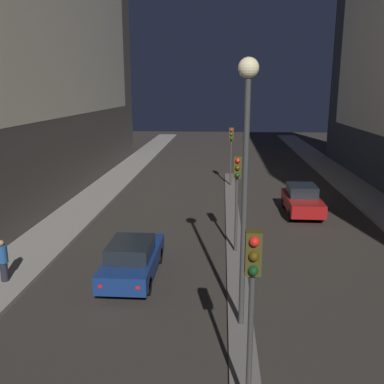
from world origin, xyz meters
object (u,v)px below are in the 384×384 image
at_px(street_lamp, 246,144).
at_px(traffic_light_far, 231,143).
at_px(traffic_light_near, 252,283).
at_px(traffic_light_mid, 237,182).
at_px(car_left_lane, 132,259).
at_px(pedestrian_on_left_sidewalk, 3,260).
at_px(car_right_lane, 302,200).

bearing_deg(street_lamp, traffic_light_far, 90.00).
bearing_deg(traffic_light_near, traffic_light_mid, 90.00).
relative_size(traffic_light_mid, car_left_lane, 0.92).
xyz_separation_m(traffic_light_mid, pedestrian_on_left_sidewalk, (-8.36, -3.61, -2.16)).
height_order(traffic_light_mid, pedestrian_on_left_sidewalk, traffic_light_mid).
bearing_deg(car_left_lane, traffic_light_near, -59.82).
bearing_deg(traffic_light_far, traffic_light_near, -90.00).
distance_m(traffic_light_mid, traffic_light_far, 12.85).
relative_size(car_left_lane, pedestrian_on_left_sidewalk, 2.88).
height_order(traffic_light_near, car_left_lane, traffic_light_near).
distance_m(traffic_light_mid, street_lamp, 6.23).
distance_m(car_right_lane, pedestrian_on_left_sidewalk, 15.73).
xyz_separation_m(car_left_lane, pedestrian_on_left_sidewalk, (-4.47, -0.93, 0.21)).
bearing_deg(traffic_light_near, car_left_lane, 120.18).
bearing_deg(traffic_light_far, car_right_lane, -59.47).
bearing_deg(pedestrian_on_left_sidewalk, traffic_light_far, 63.06).
xyz_separation_m(traffic_light_near, street_lamp, (0.00, 3.59, 2.33)).
relative_size(traffic_light_far, car_right_lane, 0.99).
bearing_deg(traffic_light_far, street_lamp, -90.00).
bearing_deg(traffic_light_mid, pedestrian_on_left_sidewalk, -156.65).
bearing_deg(traffic_light_near, pedestrian_on_left_sidewalk, 145.41).
height_order(car_left_lane, pedestrian_on_left_sidewalk, pedestrian_on_left_sidewalk).
xyz_separation_m(traffic_light_near, car_left_lane, (-3.89, 6.70, -2.37)).
xyz_separation_m(traffic_light_mid, car_left_lane, (-3.89, -2.68, -2.37)).
distance_m(street_lamp, pedestrian_on_left_sidewalk, 9.74).
height_order(traffic_light_far, car_right_lane, traffic_light_far).
bearing_deg(pedestrian_on_left_sidewalk, traffic_light_near, -34.59).
xyz_separation_m(traffic_light_near, car_right_lane, (3.89, 15.62, -2.34)).
relative_size(traffic_light_near, car_left_lane, 0.92).
distance_m(traffic_light_far, street_lamp, 18.78).
bearing_deg(traffic_light_far, pedestrian_on_left_sidewalk, -116.94).
xyz_separation_m(traffic_light_far, car_left_lane, (-3.89, -15.53, -2.37)).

